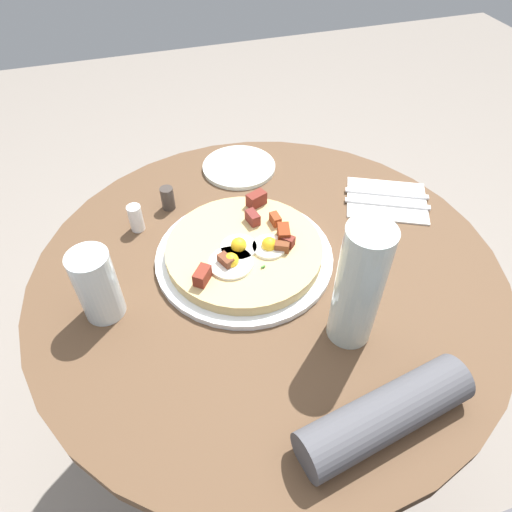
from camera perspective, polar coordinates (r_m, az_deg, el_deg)
The scene contains 12 objects.
ground_plane at distance 1.50m, azimuth 0.92°, elevation -21.41°, with size 6.00×6.00×0.00m, color gray.
dining_table at distance 1.00m, azimuth 1.30°, elevation -8.55°, with size 0.88×0.88×0.75m.
pizza_plate at distance 0.87m, azimuth -1.47°, elevation -0.02°, with size 0.34×0.34×0.01m, color white.
breakfast_pizza at distance 0.86m, azimuth -1.41°, elevation 0.85°, with size 0.29×0.29×0.05m.
bread_plate at distance 1.10m, azimuth -2.13°, elevation 11.01°, with size 0.17×0.17×0.01m, color silver.
napkin at distance 1.05m, azimuth 15.93°, elevation 6.70°, with size 0.17×0.14×0.00m, color white.
fork at distance 1.03m, azimuth 16.02°, elevation 6.27°, with size 0.18×0.01×0.01m, color silver.
knife at distance 1.06m, azimuth 15.93°, elevation 7.49°, with size 0.18×0.01×0.01m, color silver.
water_glass at distance 0.79m, azimuth -19.18°, elevation -3.46°, with size 0.07×0.07×0.13m, color silver.
water_bottle at distance 0.70m, azimuth 12.66°, elevation -3.76°, with size 0.07×0.07×0.23m, color silver.
salt_shaker at distance 0.95m, azimuth -14.71°, elevation 4.59°, with size 0.03×0.03×0.06m, color white.
pepper_shaker at distance 0.99m, azimuth -10.93°, elevation 7.07°, with size 0.03×0.03×0.05m, color #3F3833.
Camera 1 is at (0.19, 0.55, 1.39)m, focal length 32.17 mm.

